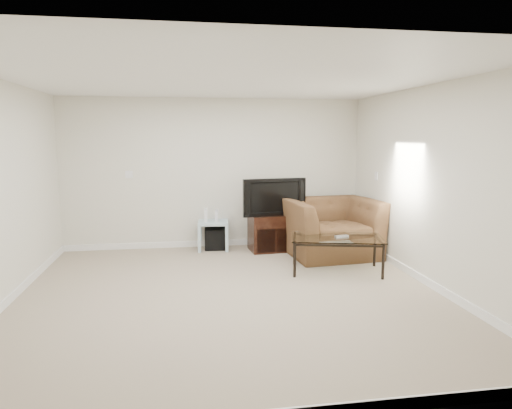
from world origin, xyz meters
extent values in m
plane|color=tan|center=(0.00, 0.00, 0.00)|extent=(5.00, 5.00, 0.00)
plane|color=white|center=(0.00, 0.00, 2.50)|extent=(5.00, 5.00, 0.00)
cube|color=silver|center=(0.00, 2.50, 1.25)|extent=(5.00, 0.02, 2.50)
cube|color=silver|center=(2.50, 0.00, 1.25)|extent=(0.02, 5.00, 2.50)
cube|color=white|center=(-1.40, 2.49, 1.25)|extent=(0.12, 0.02, 0.12)
cube|color=white|center=(2.49, 1.60, 1.25)|extent=(0.02, 0.09, 0.13)
cube|color=white|center=(2.49, 1.30, 0.30)|extent=(0.02, 0.08, 0.12)
cube|color=black|center=(0.90, 2.01, 0.50)|extent=(0.45, 0.33, 0.06)
imported|color=black|center=(0.90, 2.02, 0.90)|extent=(1.00, 0.34, 0.61)
cube|color=black|center=(-0.02, 2.30, 0.17)|extent=(0.37, 0.37, 0.35)
cube|color=white|center=(-0.17, 2.27, 0.58)|extent=(0.06, 0.16, 0.22)
cube|color=silver|center=(0.01, 2.26, 0.57)|extent=(0.07, 0.14, 0.19)
imported|color=brown|center=(1.76, 1.60, 0.60)|extent=(1.45, 1.01, 1.20)
cube|color=#B2B2B7|center=(1.62, 0.72, 0.50)|extent=(0.20, 0.09, 0.02)
camera|label=1|loc=(-0.52, -5.19, 1.87)|focal=32.00mm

